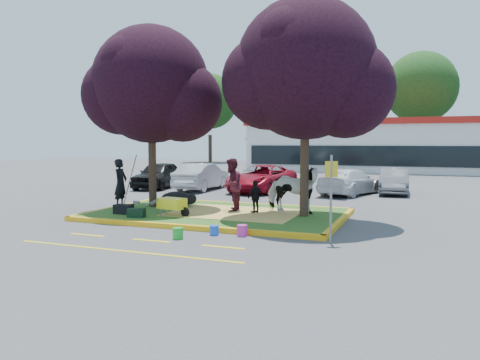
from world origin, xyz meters
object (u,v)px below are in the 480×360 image
(handler, at_px, (121,183))
(wheelbarrow, at_px, (172,204))
(sign_post, at_px, (331,190))
(bucket_green, at_px, (178,233))
(cow, at_px, (292,190))
(bucket_pink, at_px, (242,231))
(car_silver, at_px, (202,177))
(calf, at_px, (177,199))
(bucket_blue, at_px, (214,230))
(car_black, at_px, (159,175))

(handler, relative_size, wheelbarrow, 1.13)
(sign_post, distance_m, bucket_green, 4.06)
(cow, xyz_separation_m, bucket_green, (-1.89, -4.30, -0.80))
(wheelbarrow, height_order, sign_post, sign_post)
(bucket_pink, bearing_deg, car_silver, 121.00)
(calf, xyz_separation_m, bucket_blue, (3.14, -3.62, -0.29))
(cow, height_order, bucket_green, cow)
(bucket_green, relative_size, car_black, 0.07)
(wheelbarrow, bearing_deg, bucket_pink, -13.89)
(bucket_pink, bearing_deg, wheelbarrow, 153.92)
(bucket_green, distance_m, car_silver, 12.41)
(car_silver, bearing_deg, wheelbarrow, 108.99)
(wheelbarrow, relative_size, sign_post, 0.70)
(sign_post, relative_size, bucket_green, 7.47)
(calf, distance_m, bucket_green, 5.06)
(bucket_blue, bearing_deg, car_silver, 117.54)
(wheelbarrow, xyz_separation_m, car_silver, (-3.34, 9.02, 0.14))
(handler, bearing_deg, bucket_blue, -126.03)
(calf, relative_size, sign_post, 0.58)
(bucket_blue, distance_m, car_black, 13.39)
(bucket_green, xyz_separation_m, bucket_pink, (1.42, 0.95, 0.00))
(wheelbarrow, relative_size, car_silver, 0.37)
(bucket_blue, relative_size, car_silver, 0.06)
(cow, bearing_deg, handler, 104.17)
(calf, relative_size, bucket_blue, 4.84)
(wheelbarrow, xyz_separation_m, bucket_green, (1.52, -2.39, -0.40))
(calf, distance_m, handler, 2.09)
(bucket_pink, bearing_deg, car_black, 130.34)
(cow, distance_m, handler, 6.17)
(bucket_green, distance_m, car_black, 13.65)
(car_black, bearing_deg, bucket_green, -63.95)
(cow, bearing_deg, car_silver, 49.86)
(handler, relative_size, car_silver, 0.42)
(car_black, xyz_separation_m, car_silver, (2.60, -0.01, -0.02))
(sign_post, relative_size, car_silver, 0.52)
(bucket_green, bearing_deg, car_black, 123.20)
(handler, relative_size, bucket_green, 5.96)
(bucket_pink, bearing_deg, cow, 81.99)
(calf, bearing_deg, cow, 1.25)
(car_silver, bearing_deg, bucket_blue, 116.18)
(bucket_green, bearing_deg, cow, 66.31)
(calf, height_order, car_silver, car_silver)
(sign_post, height_order, bucket_pink, sign_post)
(calf, distance_m, bucket_pink, 5.21)
(car_black, bearing_deg, bucket_pink, -56.81)
(calf, height_order, bucket_blue, calf)
(wheelbarrow, distance_m, bucket_green, 2.86)
(calf, bearing_deg, car_silver, 111.52)
(sign_post, distance_m, car_silver, 13.61)
(bucket_pink, relative_size, bucket_blue, 1.14)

